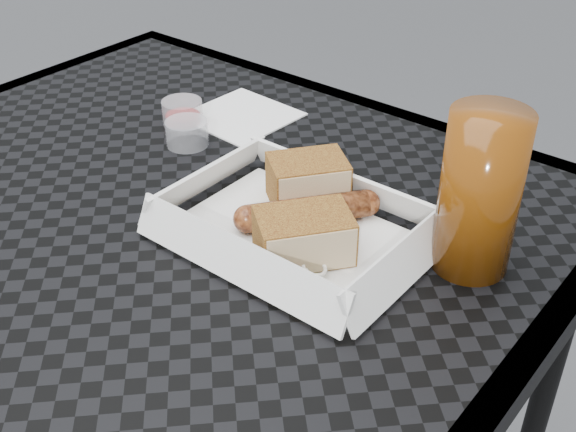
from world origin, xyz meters
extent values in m
cube|color=black|center=(0.00, 0.00, 0.74)|extent=(0.80, 0.80, 0.01)
cube|color=black|center=(0.00, 0.39, 0.73)|extent=(0.80, 0.03, 0.03)
cube|color=black|center=(0.39, 0.00, 0.73)|extent=(0.03, 0.80, 0.03)
cylinder|color=black|center=(-0.35, 0.35, 0.36)|extent=(0.03, 0.03, 0.73)
cube|color=white|center=(0.15, 0.09, 0.75)|extent=(0.22, 0.15, 0.00)
cylinder|color=brown|center=(0.14, 0.11, 0.76)|extent=(0.10, 0.11, 0.03)
sphere|color=brown|center=(0.18, 0.16, 0.76)|extent=(0.03, 0.03, 0.03)
sphere|color=brown|center=(0.11, 0.06, 0.76)|extent=(0.03, 0.03, 0.03)
cube|color=brown|center=(0.12, 0.14, 0.77)|extent=(0.09, 0.09, 0.05)
cube|color=brown|center=(0.17, 0.06, 0.77)|extent=(0.10, 0.10, 0.04)
cylinder|color=#DD4D09|center=(0.19, 0.04, 0.75)|extent=(0.02, 0.02, 0.00)
torus|color=white|center=(0.20, 0.04, 0.75)|extent=(0.02, 0.02, 0.00)
cube|color=#B2D17F|center=(0.20, 0.04, 0.75)|extent=(0.02, 0.02, 0.00)
cube|color=white|center=(-0.07, 0.25, 0.75)|extent=(0.13, 0.13, 0.00)
cylinder|color=#980C0B|center=(-0.11, 0.19, 0.76)|extent=(0.05, 0.05, 0.03)
cylinder|color=silver|center=(-0.07, 0.16, 0.76)|extent=(0.05, 0.05, 0.03)
cylinder|color=#5E2C08|center=(0.30, 0.15, 0.82)|extent=(0.07, 0.07, 0.15)
camera|label=1|loc=(0.50, -0.36, 1.15)|focal=45.00mm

